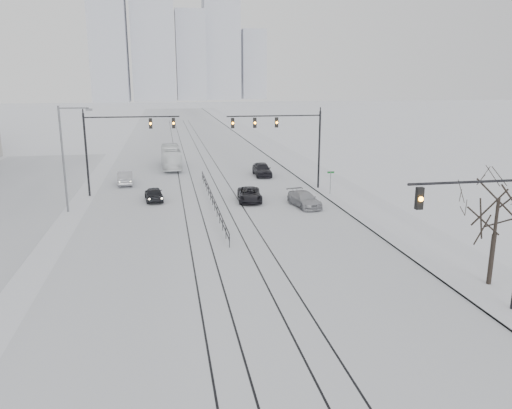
% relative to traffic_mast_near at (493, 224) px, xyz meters
% --- Properties ---
extents(road, '(22.00, 260.00, 0.02)m').
position_rel_traffic_mast_near_xyz_m(road, '(-10.79, 54.00, -4.55)').
color(road, silver).
rests_on(road, ground).
extents(sidewalk_east, '(5.00, 260.00, 0.16)m').
position_rel_traffic_mast_near_xyz_m(sidewalk_east, '(2.71, 54.00, -4.48)').
color(sidewalk_east, silver).
rests_on(sidewalk_east, ground).
extents(curb, '(0.10, 260.00, 0.12)m').
position_rel_traffic_mast_near_xyz_m(curb, '(0.26, 54.00, -4.50)').
color(curb, gray).
rests_on(curb, ground).
extents(tram_rails, '(5.30, 180.00, 0.01)m').
position_rel_traffic_mast_near_xyz_m(tram_rails, '(-10.79, 34.00, -4.54)').
color(tram_rails, black).
rests_on(tram_rails, ground).
extents(skyline, '(96.00, 48.00, 72.00)m').
position_rel_traffic_mast_near_xyz_m(skyline, '(-5.77, 267.63, 26.08)').
color(skyline, '#A6AAB6').
rests_on(skyline, ground).
extents(traffic_mast_near, '(6.10, 0.37, 7.00)m').
position_rel_traffic_mast_near_xyz_m(traffic_mast_near, '(0.00, 0.00, 0.00)').
color(traffic_mast_near, black).
rests_on(traffic_mast_near, ground).
extents(traffic_mast_ne, '(9.60, 0.37, 8.00)m').
position_rel_traffic_mast_near_xyz_m(traffic_mast_ne, '(-2.64, 29.00, 1.20)').
color(traffic_mast_ne, black).
rests_on(traffic_mast_ne, ground).
extents(traffic_mast_nw, '(9.10, 0.37, 8.00)m').
position_rel_traffic_mast_near_xyz_m(traffic_mast_nw, '(-19.31, 30.00, 1.01)').
color(traffic_mast_nw, black).
rests_on(traffic_mast_nw, ground).
extents(street_light_west, '(2.73, 0.25, 9.00)m').
position_rel_traffic_mast_near_xyz_m(street_light_west, '(-22.99, 24.00, 0.65)').
color(street_light_west, '#595B60').
rests_on(street_light_west, ground).
extents(bare_tree, '(4.40, 4.40, 6.10)m').
position_rel_traffic_mast_near_xyz_m(bare_tree, '(2.41, 3.00, -0.07)').
color(bare_tree, black).
rests_on(bare_tree, ground).
extents(median_fence, '(0.06, 24.00, 1.00)m').
position_rel_traffic_mast_near_xyz_m(median_fence, '(-10.79, 24.00, -4.04)').
color(median_fence, black).
rests_on(median_fence, ground).
extents(street_sign, '(0.70, 0.06, 2.40)m').
position_rel_traffic_mast_near_xyz_m(street_sign, '(1.01, 26.00, -2.96)').
color(street_sign, '#595B60').
rests_on(street_sign, ground).
extents(sedan_sb_inner, '(1.93, 4.05, 1.34)m').
position_rel_traffic_mast_near_xyz_m(sedan_sb_inner, '(-16.02, 26.69, -3.89)').
color(sedan_sb_inner, black).
rests_on(sedan_sb_inner, ground).
extents(sedan_sb_outer, '(1.81, 4.54, 1.47)m').
position_rel_traffic_mast_near_xyz_m(sedan_sb_outer, '(-19.21, 34.99, -3.83)').
color(sedan_sb_outer, '#9FA0A7').
rests_on(sedan_sb_outer, ground).
extents(sedan_nb_front, '(2.53, 4.75, 1.27)m').
position_rel_traffic_mast_near_xyz_m(sedan_nb_front, '(-7.22, 24.93, -3.93)').
color(sedan_nb_front, black).
rests_on(sedan_nb_front, ground).
extents(sedan_nb_right, '(2.58, 4.80, 1.32)m').
position_rel_traffic_mast_near_xyz_m(sedan_nb_right, '(-2.74, 22.08, -3.90)').
color(sedan_nb_right, '#9E9FA5').
rests_on(sedan_nb_right, ground).
extents(sedan_nb_far, '(1.94, 4.67, 1.58)m').
position_rel_traffic_mast_near_xyz_m(sedan_nb_far, '(-3.65, 37.21, -3.77)').
color(sedan_nb_far, black).
rests_on(sedan_nb_far, ground).
extents(box_truck, '(2.50, 9.93, 2.75)m').
position_rel_traffic_mast_near_xyz_m(box_truck, '(-14.10, 44.86, -3.18)').
color(box_truck, white).
rests_on(box_truck, ground).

